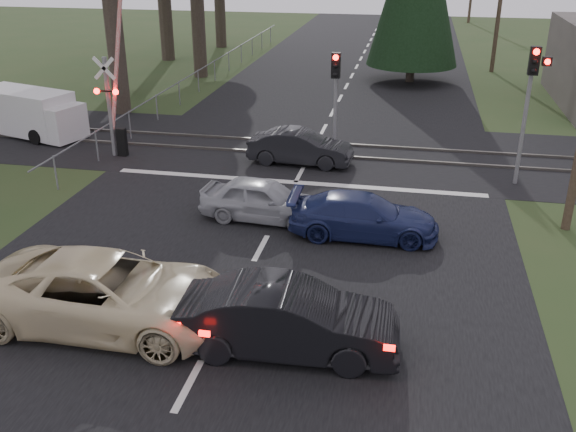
% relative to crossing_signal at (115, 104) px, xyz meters
% --- Properties ---
extents(ground, '(120.00, 120.00, 0.00)m').
position_rel_crossing_signal_xyz_m(ground, '(7.27, -9.79, -2.06)').
color(ground, '#293E1C').
rests_on(ground, ground).
extents(road, '(14.00, 100.00, 0.01)m').
position_rel_crossing_signal_xyz_m(road, '(7.27, 0.21, -2.05)').
color(road, black).
rests_on(road, ground).
extents(rail_corridor, '(120.00, 8.00, 0.01)m').
position_rel_crossing_signal_xyz_m(rail_corridor, '(7.27, 2.21, -2.05)').
color(rail_corridor, black).
rests_on(rail_corridor, ground).
extents(stop_line, '(13.00, 0.35, 0.00)m').
position_rel_crossing_signal_xyz_m(stop_line, '(7.27, -1.59, -2.05)').
color(stop_line, silver).
rests_on(stop_line, ground).
extents(rail_near, '(120.00, 0.12, 0.10)m').
position_rel_crossing_signal_xyz_m(rail_near, '(7.27, 1.41, -2.01)').
color(rail_near, '#59544C').
rests_on(rail_near, ground).
extents(rail_far, '(120.00, 0.12, 0.10)m').
position_rel_crossing_signal_xyz_m(rail_far, '(7.27, 3.01, -2.01)').
color(rail_far, '#59544C').
rests_on(rail_far, ground).
extents(crossing_signal, '(1.62, 0.38, 6.96)m').
position_rel_crossing_signal_xyz_m(crossing_signal, '(0.00, 0.00, 0.00)').
color(crossing_signal, slate).
rests_on(crossing_signal, ground).
extents(traffic_signal_right, '(0.68, 0.48, 4.70)m').
position_rel_crossing_signal_xyz_m(traffic_signal_right, '(14.82, -0.31, 1.26)').
color(traffic_signal_right, slate).
rests_on(traffic_signal_right, ground).
extents(traffic_signal_center, '(0.32, 0.48, 4.10)m').
position_rel_crossing_signal_xyz_m(traffic_signal_center, '(8.27, 0.89, 0.75)').
color(traffic_signal_center, slate).
rests_on(traffic_signal_center, ground).
extents(fence_left, '(0.10, 36.00, 1.20)m').
position_rel_crossing_signal_xyz_m(fence_left, '(-0.53, 12.71, -2.06)').
color(fence_left, slate).
rests_on(fence_left, ground).
extents(cream_coupe, '(5.70, 2.64, 1.58)m').
position_rel_crossing_signal_xyz_m(cream_coupe, '(4.87, -11.06, -1.27)').
color(cream_coupe, beige).
rests_on(cream_coupe, ground).
extents(dark_hatchback, '(4.61, 1.80, 1.49)m').
position_rel_crossing_signal_xyz_m(dark_hatchback, '(8.93, -11.28, -1.31)').
color(dark_hatchback, black).
rests_on(dark_hatchback, ground).
extents(silver_car, '(3.88, 1.83, 1.28)m').
position_rel_crossing_signal_xyz_m(silver_car, '(6.89, -4.87, -1.41)').
color(silver_car, '#9C9EA3').
rests_on(silver_car, ground).
extents(blue_sedan, '(4.27, 1.81, 1.23)m').
position_rel_crossing_signal_xyz_m(blue_sedan, '(9.96, -5.44, -1.44)').
color(blue_sedan, navy).
rests_on(blue_sedan, ground).
extents(dark_car_far, '(3.94, 1.58, 1.27)m').
position_rel_crossing_signal_xyz_m(dark_car_far, '(7.07, 0.45, -1.42)').
color(dark_car_far, black).
rests_on(dark_car_far, ground).
extents(white_van, '(5.22, 3.11, 1.92)m').
position_rel_crossing_signal_xyz_m(white_van, '(-4.78, 1.84, -1.08)').
color(white_van, silver).
rests_on(white_van, ground).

